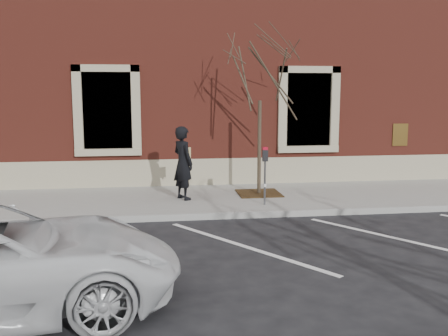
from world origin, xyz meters
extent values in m
plane|color=#28282B|center=(0.00, 0.00, 0.00)|extent=(120.00, 120.00, 0.00)
cube|color=#9E9C95|center=(0.00, 1.75, 0.07)|extent=(40.00, 3.50, 0.15)
cube|color=#9E9E99|center=(0.00, -0.05, 0.07)|extent=(40.00, 0.12, 0.15)
cube|color=maroon|center=(0.00, 7.75, 4.00)|extent=(40.00, 8.50, 8.00)
cube|color=tan|center=(0.00, 3.53, 0.55)|extent=(40.00, 0.06, 0.80)
cube|color=black|center=(-3.00, 3.65, 2.40)|extent=(1.40, 0.30, 2.20)
cube|color=tan|center=(-3.00, 3.48, 1.20)|extent=(1.90, 0.20, 0.20)
cube|color=black|center=(3.00, 3.65, 2.40)|extent=(1.40, 0.30, 2.20)
cube|color=tan|center=(3.00, 3.48, 1.20)|extent=(1.90, 0.20, 0.20)
imported|color=black|center=(-0.94, 1.56, 1.11)|extent=(0.75, 0.83, 1.91)
cylinder|color=#595B60|center=(1.03, 0.64, 0.70)|extent=(0.05, 0.05, 1.09)
cube|color=black|center=(1.03, 0.64, 1.38)|extent=(0.13, 0.10, 0.28)
cube|color=#B60C22|center=(1.03, 0.64, 1.56)|extent=(0.12, 0.09, 0.07)
cube|color=white|center=(1.03, 0.59, 0.64)|extent=(0.05, 0.00, 0.08)
cube|color=#3C2813|center=(1.16, 1.97, 0.16)|extent=(1.16, 1.16, 0.03)
cylinder|color=#413327|center=(1.16, 1.97, 1.43)|extent=(0.10, 0.10, 2.56)
camera|label=1|loc=(-1.64, -11.28, 2.92)|focal=40.00mm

